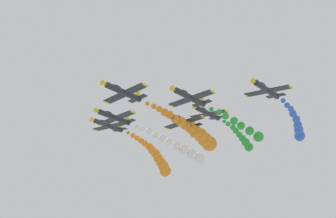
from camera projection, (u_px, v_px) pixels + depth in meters
name	position (u px, v px, depth m)	size (l,w,h in m)	color
airplane_lead	(123.00, 92.00, 92.34)	(9.52, 10.35, 2.69)	#23282D
smoke_trail_lead	(197.00, 133.00, 109.46)	(3.36, 24.00, 5.31)	orange
airplane_left_inner	(190.00, 97.00, 93.46)	(9.56, 10.35, 2.40)	#23282D
smoke_trail_left_inner	(245.00, 128.00, 105.13)	(4.39, 15.64, 4.44)	green
airplane_right_inner	(114.00, 117.00, 105.75)	(9.54, 10.35, 2.55)	#23282D
smoke_trail_right_inner	(182.00, 149.00, 118.67)	(6.32, 19.79, 6.12)	white
airplane_left_outer	(183.00, 121.00, 106.77)	(9.56, 10.35, 2.41)	#23282D
airplane_right_outer	(266.00, 89.00, 96.69)	(9.57, 10.35, 2.34)	#23282D
smoke_trail_right_outer	(297.00, 126.00, 111.88)	(5.29, 17.72, 4.65)	blue
airplane_trailing	(108.00, 125.00, 118.76)	(9.56, 10.35, 2.32)	#23282D
smoke_trail_trailing	(158.00, 160.00, 136.76)	(6.86, 23.37, 7.04)	orange
airplane_high_slot	(207.00, 113.00, 116.35)	(9.57, 10.35, 2.34)	#23282D
smoke_trail_high_slot	(243.00, 139.00, 130.52)	(3.56, 17.11, 4.40)	green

